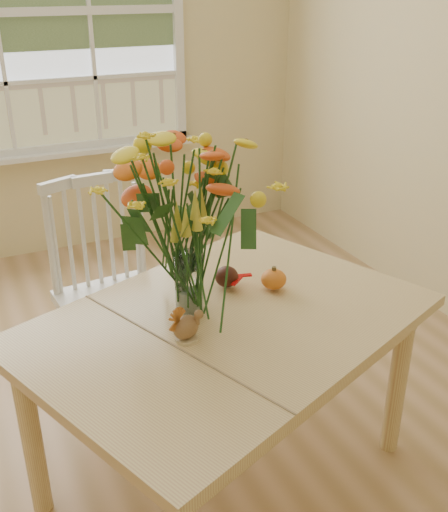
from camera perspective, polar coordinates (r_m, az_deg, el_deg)
name	(u,v)px	position (r m, az deg, el deg)	size (l,w,h in m)	color
floor	(124,475)	(2.49, -9.50, -19.90)	(4.00, 4.50, 0.01)	#A78151
dining_table	(226,341)	(2.07, 0.24, -8.06)	(1.56, 1.35, 0.70)	tan
windsor_chair	(108,280)	(2.65, -10.97, -2.23)	(0.48, 0.46, 0.97)	white
flower_vase	(187,224)	(1.91, -3.50, 3.09)	(0.46, 0.46, 0.54)	white
pumpkin	(274,280)	(2.18, 4.75, -2.30)	(0.09, 0.09, 0.07)	orange
turkey_figurine	(186,327)	(1.88, -3.65, -6.80)	(0.11, 0.10, 0.12)	#CCB78C
dark_gourd	(227,278)	(2.19, 0.25, -2.07)	(0.12, 0.09, 0.08)	#38160F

